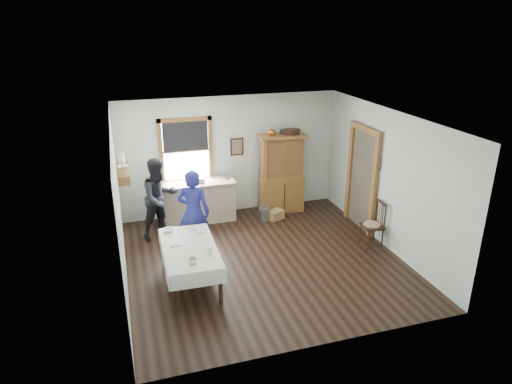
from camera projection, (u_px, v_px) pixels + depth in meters
room at (264, 193)px, 8.12m from camera, size 5.01×5.01×2.70m
window at (186, 147)px, 9.94m from camera, size 1.18×0.07×1.48m
doorway at (362, 175)px, 9.62m from camera, size 0.09×1.14×2.22m
wall_shelf at (123, 168)px, 8.76m from camera, size 0.24×1.00×0.44m
framed_picture at (237, 147)px, 10.28m from camera, size 0.30×0.04×0.40m
rug_beater at (379, 157)px, 8.93m from camera, size 0.01×0.27×0.27m
work_counter at (199, 201)px, 10.13m from camera, size 1.62×0.64×0.92m
china_hutch at (281, 173)px, 10.51m from camera, size 1.10×0.57×1.83m
dining_table at (191, 265)px, 7.76m from camera, size 0.94×1.75×0.69m
spindle_chair at (372, 224)px, 9.02m from camera, size 0.46×0.46×0.92m
pail at (264, 214)px, 10.28m from camera, size 0.31×0.31×0.27m
wicker_basket at (275, 215)px, 10.32m from camera, size 0.42×0.37×0.21m
woman_blue at (194, 215)px, 8.64m from camera, size 0.67×0.56×1.55m
figure_dark at (160, 201)px, 9.31m from camera, size 0.94×0.86×1.55m
table_cup_a at (193, 261)px, 7.09m from camera, size 0.15×0.15×0.10m
table_cup_b at (210, 252)px, 7.37m from camera, size 0.12×0.12×0.09m
table_bowl at (169, 230)px, 8.18m from camera, size 0.26×0.26×0.06m
counter_book at (221, 178)px, 10.17m from camera, size 0.24×0.26×0.02m
counter_bowl at (197, 181)px, 9.92m from camera, size 0.22×0.22×0.06m
shelf_bowl at (122, 167)px, 8.76m from camera, size 0.22×0.22×0.05m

